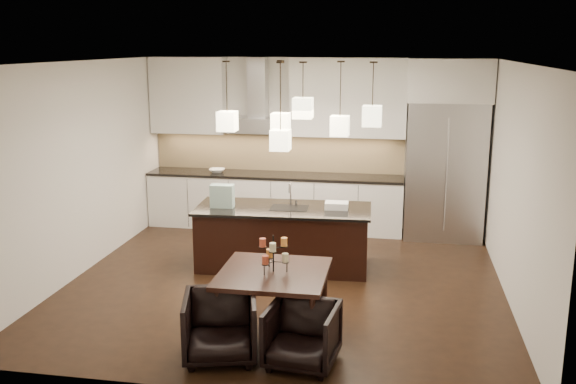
% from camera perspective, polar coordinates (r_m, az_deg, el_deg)
% --- Properties ---
extents(floor, '(5.50, 5.50, 0.02)m').
position_cam_1_polar(floor, '(8.41, -0.24, -8.03)').
color(floor, black).
rests_on(floor, ground).
extents(ceiling, '(5.50, 5.50, 0.02)m').
position_cam_1_polar(ceiling, '(7.85, -0.26, 11.56)').
color(ceiling, white).
rests_on(ceiling, wall_back).
extents(wall_back, '(5.50, 0.02, 2.80)m').
position_cam_1_polar(wall_back, '(10.70, 2.41, 4.37)').
color(wall_back, silver).
rests_on(wall_back, ground).
extents(wall_front, '(5.50, 0.02, 2.80)m').
position_cam_1_polar(wall_front, '(5.40, -5.53, -4.42)').
color(wall_front, silver).
rests_on(wall_front, ground).
extents(wall_left, '(0.02, 5.50, 2.80)m').
position_cam_1_polar(wall_left, '(8.92, -17.98, 1.98)').
color(wall_left, silver).
rests_on(wall_left, ground).
extents(wall_right, '(0.02, 5.50, 2.80)m').
position_cam_1_polar(wall_right, '(8.00, 19.59, 0.64)').
color(wall_right, silver).
rests_on(wall_right, ground).
extents(refrigerator, '(1.20, 0.72, 2.15)m').
position_cam_1_polar(refrigerator, '(10.31, 13.76, 1.83)').
color(refrigerator, '#B7B7BA').
rests_on(refrigerator, floor).
extents(fridge_panel, '(1.26, 0.72, 0.65)m').
position_cam_1_polar(fridge_panel, '(10.14, 14.19, 9.62)').
color(fridge_panel, silver).
rests_on(fridge_panel, refrigerator).
extents(lower_cabinets, '(4.21, 0.62, 0.88)m').
position_cam_1_polar(lower_cabinets, '(10.67, -1.21, -0.91)').
color(lower_cabinets, silver).
rests_on(lower_cabinets, floor).
extents(countertop, '(4.21, 0.66, 0.04)m').
position_cam_1_polar(countertop, '(10.56, -1.22, 1.51)').
color(countertop, black).
rests_on(countertop, lower_cabinets).
extents(backsplash, '(4.21, 0.02, 0.63)m').
position_cam_1_polar(backsplash, '(10.79, -0.91, 3.57)').
color(backsplash, '#D5B884').
rests_on(backsplash, countertop).
extents(upper_cab_left, '(1.25, 0.35, 1.25)m').
position_cam_1_polar(upper_cab_left, '(10.90, -8.82, 8.49)').
color(upper_cab_left, silver).
rests_on(upper_cab_left, wall_back).
extents(upper_cab_right, '(1.85, 0.35, 1.25)m').
position_cam_1_polar(upper_cab_right, '(10.36, 5.37, 8.35)').
color(upper_cab_right, silver).
rests_on(upper_cab_right, wall_back).
extents(hood_canopy, '(0.90, 0.52, 0.24)m').
position_cam_1_polar(hood_canopy, '(10.54, -2.79, 5.99)').
color(hood_canopy, '#B7B7BA').
rests_on(hood_canopy, wall_back).
extents(hood_chimney, '(0.30, 0.28, 0.96)m').
position_cam_1_polar(hood_chimney, '(10.59, -2.70, 9.29)').
color(hood_chimney, '#B7B7BA').
rests_on(hood_chimney, hood_canopy).
extents(fruit_bowl, '(0.29, 0.29, 0.06)m').
position_cam_1_polar(fruit_bowl, '(10.74, -6.33, 1.90)').
color(fruit_bowl, silver).
rests_on(fruit_bowl, countertop).
extents(island_body, '(2.34, 1.03, 0.81)m').
position_cam_1_polar(island_body, '(8.82, -0.43, -4.16)').
color(island_body, black).
rests_on(island_body, floor).
extents(island_top, '(2.41, 1.11, 0.04)m').
position_cam_1_polar(island_top, '(8.71, -0.43, -1.50)').
color(island_top, black).
rests_on(island_top, island_body).
extents(faucet, '(0.10, 0.22, 0.35)m').
position_cam_1_polar(faucet, '(8.74, 0.24, -0.15)').
color(faucet, silver).
rests_on(faucet, island_top).
extents(tote_bag, '(0.32, 0.18, 0.31)m').
position_cam_1_polar(tote_bag, '(8.73, -5.87, -0.35)').
color(tote_bag, '#2A654C').
rests_on(tote_bag, island_top).
extents(food_container, '(0.32, 0.24, 0.09)m').
position_cam_1_polar(food_container, '(8.65, 4.35, -1.20)').
color(food_container, silver).
rests_on(food_container, island_top).
extents(dining_table, '(1.13, 1.13, 0.68)m').
position_cam_1_polar(dining_table, '(6.92, -1.29, -9.70)').
color(dining_table, black).
rests_on(dining_table, floor).
extents(candelabra, '(0.33, 0.33, 0.40)m').
position_cam_1_polar(candelabra, '(6.73, -1.31, -5.48)').
color(candelabra, black).
rests_on(candelabra, dining_table).
extents(candle_a, '(0.07, 0.07, 0.09)m').
position_cam_1_polar(candle_a, '(6.72, -0.25, -5.85)').
color(candle_a, beige).
rests_on(candle_a, candelabra).
extents(candle_b, '(0.07, 0.07, 0.09)m').
position_cam_1_polar(candle_b, '(6.86, -1.65, -5.47)').
color(candle_b, orange).
rests_on(candle_b, candelabra).
extents(candle_c, '(0.07, 0.07, 0.09)m').
position_cam_1_polar(candle_c, '(6.66, -2.03, -6.05)').
color(candle_c, '#AC432C').
rests_on(candle_c, candelabra).
extents(candle_d, '(0.07, 0.07, 0.09)m').
position_cam_1_polar(candle_d, '(6.76, -0.35, -4.46)').
color(candle_d, orange).
rests_on(candle_d, candelabra).
extents(candle_e, '(0.07, 0.07, 0.09)m').
position_cam_1_polar(candle_e, '(6.74, -2.27, -4.51)').
color(candle_e, '#AC432C').
rests_on(candle_e, candelabra).
extents(candle_f, '(0.07, 0.07, 0.09)m').
position_cam_1_polar(candle_f, '(6.59, -1.36, -4.93)').
color(candle_f, beige).
rests_on(candle_f, candelabra).
extents(armchair_left, '(0.86, 0.87, 0.66)m').
position_cam_1_polar(armchair_left, '(6.41, -6.04, -11.81)').
color(armchair_left, black).
rests_on(armchair_left, floor).
extents(armchair_right, '(0.72, 0.74, 0.61)m').
position_cam_1_polar(armchair_right, '(6.26, 1.26, -12.61)').
color(armchair_right, black).
rests_on(armchair_right, floor).
extents(pendant_a, '(0.24, 0.24, 0.26)m').
position_cam_1_polar(pendant_a, '(8.55, -5.42, 6.29)').
color(pendant_a, '#F7EFC0').
rests_on(pendant_a, ceiling).
extents(pendant_b, '(0.24, 0.24, 0.26)m').
position_cam_1_polar(pendant_b, '(8.80, -0.66, 6.19)').
color(pendant_b, '#F7EFC0').
rests_on(pendant_b, ceiling).
extents(pendant_c, '(0.24, 0.24, 0.26)m').
position_cam_1_polar(pendant_c, '(8.15, 1.33, 7.47)').
color(pendant_c, '#F7EFC0').
rests_on(pendant_c, ceiling).
extents(pendant_d, '(0.24, 0.24, 0.26)m').
position_cam_1_polar(pendant_d, '(8.47, 4.63, 5.88)').
color(pendant_d, '#F7EFC0').
rests_on(pendant_d, ceiling).
extents(pendant_e, '(0.24, 0.24, 0.26)m').
position_cam_1_polar(pendant_e, '(8.22, 7.48, 6.71)').
color(pendant_e, '#F7EFC0').
rests_on(pendant_e, ceiling).
extents(pendant_f, '(0.24, 0.24, 0.26)m').
position_cam_1_polar(pendant_f, '(8.15, -0.67, 4.64)').
color(pendant_f, '#F7EFC0').
rests_on(pendant_f, ceiling).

